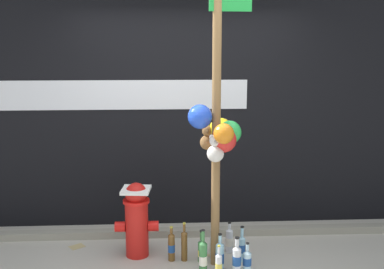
{
  "coord_description": "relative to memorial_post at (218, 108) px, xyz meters",
  "views": [
    {
      "loc": [
        -0.22,
        -3.88,
        2.12
      ],
      "look_at": [
        0.01,
        0.38,
        1.28
      ],
      "focal_mm": 44.53,
      "sensor_mm": 36.0,
      "label": 1
    }
  ],
  "objects": [
    {
      "name": "bottle_3",
      "position": [
        -0.02,
        0.15,
        -1.39
      ],
      "size": [
        0.06,
        0.06,
        0.34
      ],
      "color": "silver",
      "rests_on": "ground_plane"
    },
    {
      "name": "curb_strip",
      "position": [
        -0.24,
        0.71,
        -1.48
      ],
      "size": [
        8.0,
        0.12,
        0.08
      ],
      "primitive_type": "cube",
      "color": "gray",
      "rests_on": "ground_plane"
    },
    {
      "name": "bottle_9",
      "position": [
        -0.14,
        -0.18,
        -1.36
      ],
      "size": [
        0.08,
        0.08,
        0.43
      ],
      "color": "#337038",
      "rests_on": "ground_plane"
    },
    {
      "name": "bottle_5",
      "position": [
        0.26,
        0.07,
        -1.38
      ],
      "size": [
        0.07,
        0.07,
        0.36
      ],
      "color": "#93CCE0",
      "rests_on": "ground_plane"
    },
    {
      "name": "bottle_10",
      "position": [
        -0.3,
        0.1,
        -1.36
      ],
      "size": [
        0.06,
        0.06,
        0.39
      ],
      "color": "brown",
      "rests_on": "ground_plane"
    },
    {
      "name": "bottle_4",
      "position": [
        -0.43,
        0.11,
        -1.38
      ],
      "size": [
        0.07,
        0.07,
        0.35
      ],
      "color": "brown",
      "rests_on": "ground_plane"
    },
    {
      "name": "litter_1",
      "position": [
        -0.02,
        0.18,
        -1.52
      ],
      "size": [
        0.12,
        0.14,
        0.01
      ],
      "primitive_type": "cube",
      "rotation": [
        0.0,
        0.0,
        0.53
      ],
      "color": "tan",
      "rests_on": "ground_plane"
    },
    {
      "name": "bottle_0",
      "position": [
        0.02,
        -0.12,
        -1.38
      ],
      "size": [
        0.08,
        0.08,
        0.36
      ],
      "color": "#93CCE0",
      "rests_on": "ground_plane"
    },
    {
      "name": "bottle_2",
      "position": [
        0.17,
        -0.21,
        -1.37
      ],
      "size": [
        0.08,
        0.08,
        0.37
      ],
      "color": "silver",
      "rests_on": "ground_plane"
    },
    {
      "name": "bottle_8",
      "position": [
        -0.01,
        -0.28,
        -1.4
      ],
      "size": [
        0.06,
        0.06,
        0.32
      ],
      "color": "silver",
      "rests_on": "ground_plane"
    },
    {
      "name": "bottle_1",
      "position": [
        0.27,
        -0.19,
        -1.4
      ],
      "size": [
        0.08,
        0.08,
        0.3
      ],
      "color": "#B2DBEA",
      "rests_on": "ground_plane"
    },
    {
      "name": "fire_hydrant",
      "position": [
        -0.77,
        0.24,
        -1.13
      ],
      "size": [
        0.43,
        0.3,
        0.76
      ],
      "color": "red",
      "rests_on": "ground_plane"
    },
    {
      "name": "building_wall",
      "position": [
        -0.24,
        1.18,
        0.01
      ],
      "size": [
        10.0,
        0.21,
        3.07
      ],
      "color": "black",
      "rests_on": "ground_plane"
    },
    {
      "name": "litter_2",
      "position": [
        -1.42,
        0.48,
        -1.52
      ],
      "size": [
        0.19,
        0.18,
        0.01
      ],
      "primitive_type": "cube",
      "rotation": [
        0.0,
        0.0,
        0.63
      ],
      "color": "tan",
      "rests_on": "ground_plane"
    },
    {
      "name": "bottle_6",
      "position": [
        -0.13,
        0.07,
        -1.4
      ],
      "size": [
        0.08,
        0.08,
        0.32
      ],
      "color": "#337038",
      "rests_on": "ground_plane"
    },
    {
      "name": "bottle_7",
      "position": [
        0.16,
        0.26,
        -1.39
      ],
      "size": [
        0.08,
        0.08,
        0.32
      ],
      "color": "silver",
      "rests_on": "ground_plane"
    },
    {
      "name": "memorial_post",
      "position": [
        0.0,
        0.0,
        0.0
      ],
      "size": [
        0.57,
        0.55,
        2.89
      ],
      "color": "olive",
      "rests_on": "ground_plane"
    }
  ]
}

